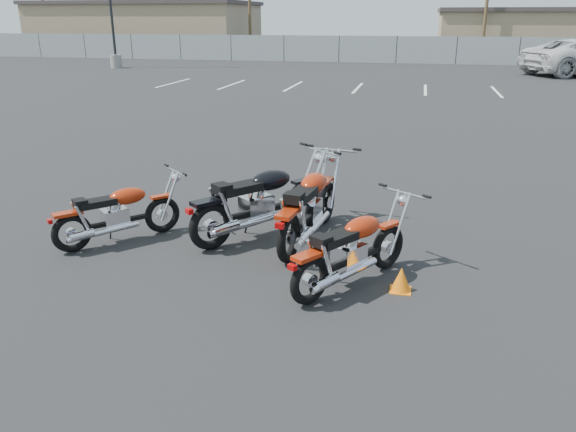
% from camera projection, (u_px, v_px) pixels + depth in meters
% --- Properties ---
extents(ground, '(120.00, 120.00, 0.00)m').
position_uv_depth(ground, '(261.00, 280.00, 6.91)').
color(ground, black).
rests_on(ground, ground).
extents(motorcycle_front_red, '(1.56, 1.67, 0.95)m').
position_uv_depth(motorcycle_front_red, '(118.00, 213.00, 7.95)').
color(motorcycle_front_red, black).
rests_on(motorcycle_front_red, ground).
extents(motorcycle_second_black, '(1.88, 2.14, 1.18)m').
position_uv_depth(motorcycle_second_black, '(260.00, 201.00, 8.13)').
color(motorcycle_second_black, black).
rests_on(motorcycle_second_black, ground).
extents(motorcycle_third_red, '(0.91, 2.36, 1.16)m').
position_uv_depth(motorcycle_third_red, '(309.00, 206.00, 7.97)').
color(motorcycle_third_red, black).
rests_on(motorcycle_third_red, ground).
extents(motorcycle_rear_red, '(1.49, 1.90, 1.00)m').
position_uv_depth(motorcycle_rear_red, '(352.00, 250.00, 6.64)').
color(motorcycle_rear_red, black).
rests_on(motorcycle_rear_red, ground).
extents(training_cone_near, '(0.25, 0.25, 0.30)m').
position_uv_depth(training_cone_near, '(401.00, 279.00, 6.60)').
color(training_cone_near, orange).
rests_on(training_cone_near, ground).
extents(light_pole_west, '(0.80, 0.70, 10.37)m').
position_uv_depth(light_pole_west, '(112.00, 23.00, 34.55)').
color(light_pole_west, gray).
rests_on(light_pole_west, ground).
extents(chainlink_fence, '(80.06, 0.06, 1.80)m').
position_uv_depth(chainlink_fence, '(396.00, 50.00, 38.74)').
color(chainlink_fence, gray).
rests_on(chainlink_fence, ground).
extents(tan_building_west, '(18.40, 10.40, 4.30)m').
position_uv_depth(tan_building_west, '(148.00, 27.00, 49.38)').
color(tan_building_west, '#8E7B5B').
rests_on(tan_building_west, ground).
extents(tan_building_east, '(14.40, 9.40, 3.70)m').
position_uv_depth(tan_building_east, '(530.00, 33.00, 44.57)').
color(tan_building_east, '#8E7B5B').
rests_on(tan_building_east, ground).
extents(parking_line_stripes, '(15.12, 4.00, 0.01)m').
position_uv_depth(parking_line_stripes, '(325.00, 87.00, 25.79)').
color(parking_line_stripes, silver).
rests_on(parking_line_stripes, ground).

